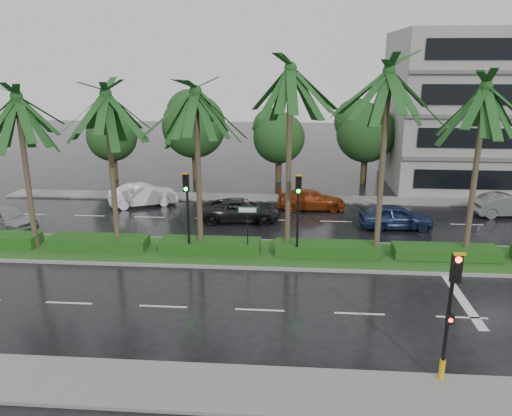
# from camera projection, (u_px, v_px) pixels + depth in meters

# --- Properties ---
(ground) EXTENTS (120.00, 120.00, 0.00)m
(ground) POSITION_uv_depth(u_px,v_px,m) (267.00, 263.00, 25.02)
(ground) COLOR black
(ground) RESTS_ON ground
(near_sidewalk) EXTENTS (40.00, 2.40, 0.12)m
(near_sidewalk) POSITION_uv_depth(u_px,v_px,m) (248.00, 389.00, 15.25)
(near_sidewalk) COLOR slate
(near_sidewalk) RESTS_ON ground
(far_sidewalk) EXTENTS (40.00, 2.00, 0.12)m
(far_sidewalk) POSITION_uv_depth(u_px,v_px,m) (276.00, 198.00, 36.48)
(far_sidewalk) COLOR slate
(far_sidewalk) RESTS_ON ground
(median) EXTENTS (36.00, 4.00, 0.15)m
(median) POSITION_uv_depth(u_px,v_px,m) (268.00, 254.00, 25.96)
(median) COLOR gray
(median) RESTS_ON ground
(hedge) EXTENTS (35.20, 1.40, 0.60)m
(hedge) POSITION_uv_depth(u_px,v_px,m) (268.00, 247.00, 25.85)
(hedge) COLOR #1C4814
(hedge) RESTS_ON median
(lane_markings) EXTENTS (34.00, 13.06, 0.01)m
(lane_markings) POSITION_uv_depth(u_px,v_px,m) (328.00, 268.00, 24.39)
(lane_markings) COLOR silver
(lane_markings) RESTS_ON ground
(palm_row) EXTENTS (26.30, 4.20, 10.06)m
(palm_row) POSITION_uv_depth(u_px,v_px,m) (243.00, 99.00, 23.83)
(palm_row) COLOR #3F3024
(palm_row) RESTS_ON median
(signal_near) EXTENTS (0.34, 0.45, 4.36)m
(signal_near) POSITION_uv_depth(u_px,v_px,m) (450.00, 312.00, 14.89)
(signal_near) COLOR black
(signal_near) RESTS_ON near_sidewalk
(signal_median_left) EXTENTS (0.34, 0.42, 4.36)m
(signal_median_left) POSITION_uv_depth(u_px,v_px,m) (187.00, 202.00, 24.75)
(signal_median_left) COLOR black
(signal_median_left) RESTS_ON median
(signal_median_right) EXTENTS (0.34, 0.42, 4.36)m
(signal_median_right) POSITION_uv_depth(u_px,v_px,m) (298.00, 204.00, 24.35)
(signal_median_right) COLOR black
(signal_median_right) RESTS_ON median
(street_sign) EXTENTS (0.95, 0.09, 2.60)m
(street_sign) POSITION_uv_depth(u_px,v_px,m) (248.00, 219.00, 24.95)
(street_sign) COLOR black
(street_sign) RESTS_ON median
(bg_trees) EXTENTS (32.37, 5.23, 7.55)m
(bg_trees) POSITION_uv_depth(u_px,v_px,m) (280.00, 130.00, 40.60)
(bg_trees) COLOR #382C19
(bg_trees) RESTS_ON ground
(building) EXTENTS (16.00, 10.00, 12.00)m
(building) POSITION_uv_depth(u_px,v_px,m) (495.00, 110.00, 39.29)
(building) COLOR gray
(building) RESTS_ON ground
(car_silver) EXTENTS (3.12, 4.37, 1.38)m
(car_silver) POSITION_uv_depth(u_px,v_px,m) (7.00, 218.00, 29.81)
(car_silver) COLOR #98999F
(car_silver) RESTS_ON ground
(car_white) EXTENTS (3.36, 4.89, 1.53)m
(car_white) POSITION_uv_depth(u_px,v_px,m) (143.00, 195.00, 34.68)
(car_white) COLOR white
(car_white) RESTS_ON ground
(car_darkgrey) EXTENTS (2.73, 5.20, 1.40)m
(car_darkgrey) POSITION_uv_depth(u_px,v_px,m) (241.00, 210.00, 31.42)
(car_darkgrey) COLOR black
(car_darkgrey) RESTS_ON ground
(car_red) EXTENTS (2.08, 4.69, 1.34)m
(car_red) POSITION_uv_depth(u_px,v_px,m) (311.00, 200.00, 33.88)
(car_red) COLOR #8D320F
(car_red) RESTS_ON ground
(car_blue) EXTENTS (2.05, 4.47, 1.49)m
(car_blue) POSITION_uv_depth(u_px,v_px,m) (396.00, 217.00, 29.94)
(car_blue) COLOR #19284C
(car_blue) RESTS_ON ground
(car_grey) EXTENTS (2.26, 4.64, 1.47)m
(car_grey) POSITION_uv_depth(u_px,v_px,m) (506.00, 205.00, 32.38)
(car_grey) COLOR slate
(car_grey) RESTS_ON ground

